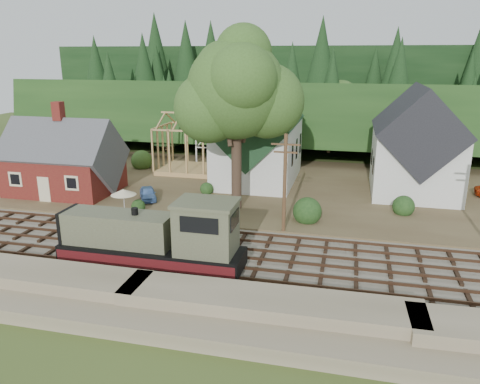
% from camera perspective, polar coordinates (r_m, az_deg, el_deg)
% --- Properties ---
extents(ground, '(140.00, 140.00, 0.00)m').
position_cam_1_polar(ground, '(34.27, -7.77, -7.23)').
color(ground, '#384C1E').
rests_on(ground, ground).
extents(embankment, '(64.00, 5.00, 1.60)m').
position_cam_1_polar(embankment, '(27.41, -14.34, -14.04)').
color(embankment, '#7F7259').
rests_on(embankment, ground).
extents(railroad_bed, '(64.00, 11.00, 0.16)m').
position_cam_1_polar(railroad_bed, '(34.24, -7.78, -7.10)').
color(railroad_bed, '#726B5B').
rests_on(railroad_bed, ground).
extents(village_flat, '(64.00, 26.00, 0.30)m').
position_cam_1_polar(village_flat, '(50.44, -0.44, 0.89)').
color(village_flat, brown).
rests_on(village_flat, ground).
extents(hillside, '(70.00, 28.96, 12.74)m').
position_cam_1_polar(hillside, '(73.40, 4.10, 5.67)').
color(hillside, '#1E3F19').
rests_on(hillside, ground).
extents(ridge, '(80.00, 20.00, 12.00)m').
position_cam_1_polar(ridge, '(88.99, 5.83, 7.52)').
color(ridge, black).
rests_on(ridge, ground).
extents(depot, '(10.80, 7.41, 9.00)m').
position_cam_1_polar(depot, '(49.91, -20.66, 3.28)').
color(depot, maroon).
rests_on(depot, village_flat).
extents(church, '(8.40, 15.17, 13.00)m').
position_cam_1_polar(church, '(50.51, 2.23, 6.75)').
color(church, silver).
rests_on(church, village_flat).
extents(farmhouse, '(8.40, 10.80, 10.60)m').
position_cam_1_polar(farmhouse, '(49.35, 20.67, 5.11)').
color(farmhouse, silver).
rests_on(farmhouse, village_flat).
extents(timber_frame, '(8.20, 6.20, 6.99)m').
position_cam_1_polar(timber_frame, '(55.13, -5.53, 5.49)').
color(timber_frame, tan).
rests_on(timber_frame, village_flat).
extents(lattice_tower, '(3.20, 3.20, 12.12)m').
position_cam_1_polar(lattice_tower, '(59.95, -3.81, 12.93)').
color(lattice_tower, silver).
rests_on(lattice_tower, village_flat).
extents(big_tree, '(10.90, 8.40, 14.70)m').
position_cam_1_polar(big_tree, '(40.53, -0.19, 11.56)').
color(big_tree, '#38281E').
rests_on(big_tree, village_flat).
extents(telegraph_pole_near, '(2.20, 0.28, 8.00)m').
position_cam_1_polar(telegraph_pole_near, '(35.93, 5.47, 1.16)').
color(telegraph_pole_near, '#4C331E').
rests_on(telegraph_pole_near, ground).
extents(locomotive, '(12.06, 3.02, 4.82)m').
position_cam_1_polar(locomotive, '(30.92, -10.04, -5.73)').
color(locomotive, black).
rests_on(locomotive, railroad_bed).
extents(car_blue, '(2.95, 3.79, 1.21)m').
position_cam_1_polar(car_blue, '(45.51, -11.17, -0.17)').
color(car_blue, '#5C85C5').
rests_on(car_blue, village_flat).
extents(car_green, '(3.84, 1.95, 1.21)m').
position_cam_1_polar(car_green, '(54.61, -25.11, 1.34)').
color(car_green, gray).
rests_on(car_green, village_flat).
extents(patio_set, '(2.15, 2.15, 2.39)m').
position_cam_1_polar(patio_set, '(40.89, -14.02, -0.15)').
color(patio_set, silver).
rests_on(patio_set, village_flat).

